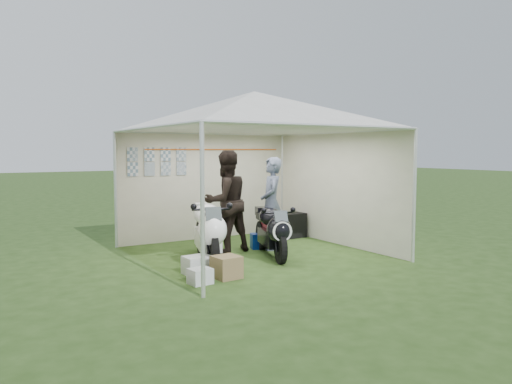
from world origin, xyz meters
TOP-DOWN VIEW (x-y plane):
  - ground at (0.00, 0.00)m, footprint 80.00×80.00m
  - canopy_tent at (-0.00, 0.03)m, footprint 5.66×5.66m
  - motorcycle_white at (-1.04, -0.18)m, footprint 0.93×2.03m
  - motorcycle_black at (0.13, -0.41)m, footprint 0.83×1.80m
  - paddock_stand at (0.40, 0.40)m, footprint 0.46×0.36m
  - person_dark_jacket at (-0.35, 0.47)m, footprint 0.99×0.81m
  - person_blue_jacket at (0.54, 0.23)m, footprint 0.68×0.78m
  - equipment_box at (1.66, 1.12)m, footprint 0.56×0.45m
  - crate_0 at (-1.53, -0.82)m, footprint 0.44×0.36m
  - crate_1 at (-1.27, -1.27)m, footprint 0.41×0.41m
  - crate_2 at (-1.75, -1.37)m, footprint 0.34×0.29m

SIDE VIEW (x-z plane):
  - ground at x=0.00m, z-range 0.00..0.00m
  - crate_2 at x=-1.75m, z-range 0.00..0.23m
  - crate_0 at x=-1.53m, z-range 0.00..0.28m
  - paddock_stand at x=0.40m, z-range 0.00..0.30m
  - crate_1 at x=-1.27m, z-range 0.00..0.34m
  - equipment_box at x=1.66m, z-range 0.00..0.54m
  - motorcycle_black at x=0.13m, z-range 0.05..0.97m
  - motorcycle_white at x=-1.04m, z-range 0.06..1.09m
  - person_blue_jacket at x=0.54m, z-range 0.00..1.80m
  - person_dark_jacket at x=-0.35m, z-range 0.00..1.93m
  - canopy_tent at x=0.00m, z-range 1.08..4.08m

